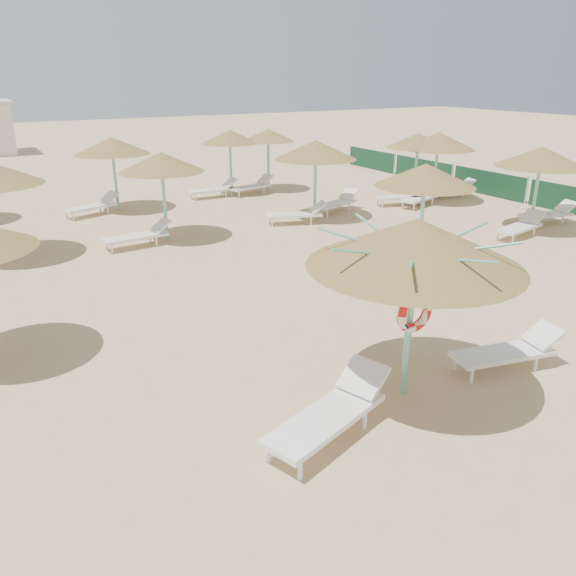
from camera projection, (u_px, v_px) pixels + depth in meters
ground at (369, 388)px, 9.28m from camera, size 120.00×120.00×0.00m
main_palapa at (416, 244)px, 8.24m from camera, size 3.25×3.25×2.92m
lounger_main_a at (332, 412)px, 7.96m from camera, size 2.32×1.35×0.81m
lounger_main_b at (509, 351)px, 9.81m from camera, size 2.04×0.98×0.71m
palapa_field at (261, 156)px, 18.45m from camera, size 21.11×14.10×2.72m
windbreak_fence at (489, 183)px, 23.67m from camera, size 0.08×19.84×1.10m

